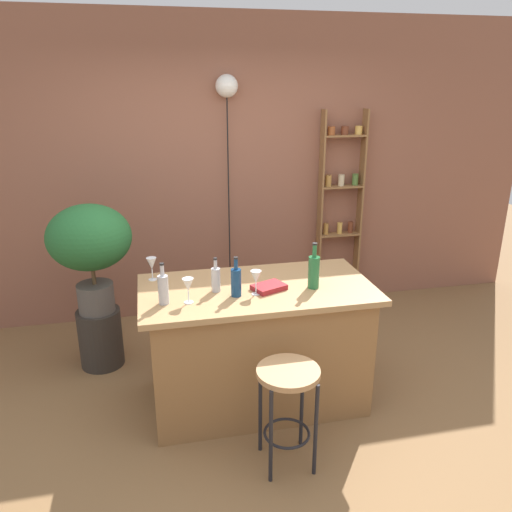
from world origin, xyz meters
The scene contains 16 objects.
ground centered at (0.00, 0.00, 0.00)m, with size 12.00×12.00×0.00m, color brown.
back_wall centered at (0.00, 1.95, 1.40)m, with size 6.40×0.10×2.80m, color #8C5642.
kitchen_counter centered at (0.00, 0.30, 0.45)m, with size 1.59×0.83×0.89m.
bar_stool centered at (0.04, -0.37, 0.49)m, with size 0.37×0.37×0.65m.
spice_shelf centered at (1.19, 1.82, 1.01)m, with size 0.44×0.12×1.96m.
plant_stool centered at (-1.14, 1.05, 0.24)m, with size 0.35×0.35×0.48m, color #2D2823.
potted_plant centered at (-1.14, 1.05, 1.05)m, with size 0.64×0.57×0.87m.
bottle_sauce_amber centered at (-0.63, 0.16, 0.99)m, with size 0.07×0.07×0.27m.
bottle_olive_oil centered at (-0.16, 0.18, 0.99)m, with size 0.07×0.07×0.27m.
bottle_wine_red centered at (-0.28, 0.29, 0.98)m, with size 0.06×0.06×0.23m.
bottle_spirits_clear centered at (0.37, 0.20, 1.01)m, with size 0.08×0.08×0.32m.
wine_glass_left centered at (-0.48, 0.14, 1.01)m, with size 0.07×0.07×0.16m.
wine_glass_center centered at (-0.69, 0.58, 1.01)m, with size 0.07×0.07×0.16m.
wine_glass_right centered at (-0.03, 0.18, 1.01)m, with size 0.07×0.07×0.16m.
cookbook centered at (0.07, 0.24, 0.91)m, with size 0.21×0.15×0.04m, color maroon.
pendant_globe_light centered at (0.07, 1.84, 2.13)m, with size 0.20×0.20×2.27m.
Camera 1 is at (-0.69, -2.79, 2.23)m, focal length 35.36 mm.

